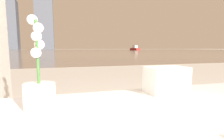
{
  "coord_description": "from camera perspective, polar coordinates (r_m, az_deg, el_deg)",
  "views": [
    {
      "loc": [
        -0.61,
        0.01,
        0.75
      ],
      "look_at": [
        0.03,
        2.22,
        0.47
      ],
      "focal_mm": 28.0,
      "sensor_mm": 36.0,
      "label": 1
    }
  ],
  "objects": [
    {
      "name": "potted_orchid",
      "position": [
        0.84,
        -22.69,
        -4.97
      ],
      "size": [
        0.14,
        0.14,
        0.42
      ],
      "color": "silver",
      "rests_on": "bathtub"
    },
    {
      "name": "skyline_tower_1",
      "position": [
        122.01,
        -30.24,
        12.53
      ],
      "size": [
        8.1,
        7.69,
        28.57
      ],
      "color": "#4C515B",
      "rests_on": "ground_plane"
    },
    {
      "name": "skyline_tower_2",
      "position": [
        121.51,
        -21.49,
        19.77
      ],
      "size": [
        10.6,
        7.15,
        56.7
      ],
      "color": "#4C515B",
      "rests_on": "ground_plane"
    },
    {
      "name": "harbor_boat_1",
      "position": [
        64.99,
        7.52,
        6.96
      ],
      "size": [
        2.15,
        4.94,
        1.8
      ],
      "color": "maroon",
      "rests_on": "harbor_water"
    },
    {
      "name": "harbor_water",
      "position": [
        62.0,
        -15.85,
        6.15
      ],
      "size": [
        180.0,
        110.0,
        0.01
      ],
      "color": "gray",
      "rests_on": "ground_plane"
    },
    {
      "name": "towel_stack",
      "position": [
        1.12,
        17.04,
        -3.08
      ],
      "size": [
        0.24,
        0.17,
        0.16
      ],
      "color": "white",
      "rests_on": "bathtub"
    }
  ]
}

